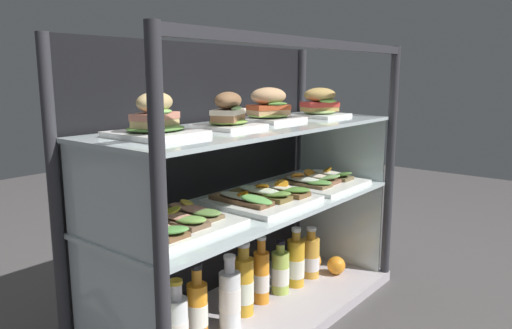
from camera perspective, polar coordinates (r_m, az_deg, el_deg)
name	(u,v)px	position (r m, az deg, el deg)	size (l,w,h in m)	color
ground_plane	(256,321)	(1.77, 0.00, -18.03)	(6.00, 6.00, 0.02)	#474343
case_base_deck	(256,314)	(1.76, 0.00, -17.18)	(1.20, 0.46, 0.04)	#BDB3BA
case_frame	(228,170)	(1.67, -3.31, -0.68)	(1.20, 0.46, 0.94)	#333338
riser_lower_tier	(256,258)	(1.67, 0.00, -11.01)	(1.13, 0.39, 0.37)	silver
shelf_lower_glass	(256,205)	(1.61, 0.00, -4.74)	(1.15, 0.41, 0.01)	silver
riser_upper_tier	(256,166)	(1.58, 0.00, -0.21)	(1.13, 0.39, 0.25)	silver
shelf_upper_glass	(256,127)	(1.56, 0.00, 4.46)	(1.15, 0.41, 0.01)	silver
plated_roll_sandwich_far_left	(156,121)	(1.29, -11.77, 5.03)	(0.21, 0.21, 0.12)	white
plated_roll_sandwich_center	(228,114)	(1.46, -3.27, 5.98)	(0.17, 0.17, 0.11)	white
plated_roll_sandwich_mid_right	(269,108)	(1.68, 1.49, 6.66)	(0.20, 0.20, 0.12)	white
plated_roll_sandwich_right_of_center	(320,105)	(1.87, 7.56, 6.94)	(0.18, 0.18, 0.11)	white
open_sandwich_tray_right_of_center	(176,222)	(1.37, -9.47, -6.67)	(0.31, 0.29, 0.06)	white
open_sandwich_tray_left_of_center	(263,197)	(1.60, 0.84, -3.87)	(0.31, 0.29, 0.07)	white
open_sandwich_tray_near_right_corner	(318,181)	(1.87, 7.36, -1.89)	(0.31, 0.29, 0.06)	white
juice_bottle_front_left_end	(177,325)	(1.48, -9.31, -18.15)	(0.07, 0.07, 0.23)	white
juice_bottle_near_post	(197,310)	(1.54, -6.92, -16.67)	(0.06, 0.06, 0.24)	orange
juice_bottle_front_right_end	(230,298)	(1.59, -3.10, -15.42)	(0.07, 0.07, 0.24)	white
juice_bottle_back_left	(244,285)	(1.67, -1.46, -14.08)	(0.07, 0.07, 0.25)	gold
juice_bottle_tucked_behind	(261,276)	(1.75, 0.62, -13.07)	(0.06, 0.06, 0.24)	orange
juice_bottle_front_middle	(280,272)	(1.83, 2.88, -12.56)	(0.07, 0.07, 0.20)	#B2CE55
juice_bottle_front_second	(295,263)	(1.89, 4.63, -11.48)	(0.07, 0.07, 0.23)	gold
juice_bottle_front_fourth	(311,258)	(1.97, 6.53, -10.86)	(0.07, 0.07, 0.20)	gold
orange_fruit_beside_bottles	(336,265)	(2.02, 9.45, -11.66)	(0.07, 0.07, 0.07)	orange
orange_fruit_near_left_post	(313,261)	(2.06, 6.71, -11.22)	(0.07, 0.07, 0.07)	orange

